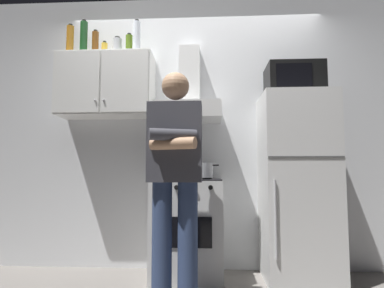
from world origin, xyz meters
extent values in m
cube|color=white|center=(0.00, 0.60, 1.35)|extent=(4.80, 0.10, 2.70)
cube|color=white|center=(-0.85, 0.38, 1.75)|extent=(0.90, 0.34, 0.60)
cube|color=white|center=(-1.07, 0.20, 1.75)|extent=(0.43, 0.01, 0.58)
cube|color=white|center=(-0.62, 0.20, 1.75)|extent=(0.43, 0.01, 0.58)
sphere|color=#B2B2B7|center=(-0.89, 0.19, 1.57)|extent=(0.02, 0.02, 0.02)
sphere|color=#B2B2B7|center=(-0.81, 0.19, 1.57)|extent=(0.02, 0.02, 0.02)
cube|color=silver|center=(-0.05, 0.25, 0.42)|extent=(0.60, 0.60, 0.85)
cube|color=black|center=(-0.05, 0.25, 0.86)|extent=(0.59, 0.59, 0.01)
cube|color=black|center=(-0.05, -0.05, 0.45)|extent=(0.42, 0.01, 0.24)
cylinder|color=black|center=(-0.18, 0.13, 0.87)|extent=(0.16, 0.16, 0.01)
cylinder|color=black|center=(0.08, 0.13, 0.87)|extent=(0.16, 0.16, 0.01)
cylinder|color=black|center=(-0.18, 0.37, 0.87)|extent=(0.16, 0.16, 0.01)
cylinder|color=black|center=(0.08, 0.37, 0.87)|extent=(0.16, 0.16, 0.01)
cylinder|color=black|center=(-0.25, -0.06, 0.80)|extent=(0.04, 0.02, 0.04)
cylinder|color=black|center=(-0.12, -0.06, 0.80)|extent=(0.04, 0.02, 0.04)
cylinder|color=black|center=(0.02, -0.06, 0.80)|extent=(0.04, 0.02, 0.04)
cylinder|color=black|center=(0.15, -0.06, 0.80)|extent=(0.04, 0.02, 0.04)
cube|color=white|center=(-0.05, 0.33, 1.47)|extent=(0.60, 0.44, 0.15)
cube|color=white|center=(-0.05, 0.47, 1.85)|extent=(0.20, 0.16, 0.60)
cube|color=silver|center=(0.90, 0.25, 0.80)|extent=(0.60, 0.60, 1.60)
cube|color=#4C4C4C|center=(0.90, -0.05, 1.04)|extent=(0.59, 0.01, 0.01)
cylinder|color=silver|center=(0.65, -0.06, 0.56)|extent=(0.02, 0.02, 0.60)
cube|color=black|center=(0.90, 0.27, 1.74)|extent=(0.48, 0.36, 0.28)
cube|color=black|center=(0.86, 0.09, 1.74)|extent=(0.30, 0.01, 0.20)
cylinder|color=navy|center=(-0.19, -0.35, 0.42)|extent=(0.14, 0.14, 0.85)
cylinder|color=navy|center=(-0.01, -0.35, 0.42)|extent=(0.14, 0.14, 0.85)
cube|color=#3F3F47|center=(-0.10, -0.35, 1.13)|extent=(0.38, 0.20, 0.56)
cylinder|color=#3F3F47|center=(-0.10, -0.49, 1.17)|extent=(0.33, 0.17, 0.08)
cylinder|color=tan|center=(-0.10, -0.49, 1.11)|extent=(0.33, 0.17, 0.08)
sphere|color=tan|center=(-0.10, -0.35, 1.54)|extent=(0.20, 0.20, 0.20)
cylinder|color=#B7BABF|center=(0.08, 0.13, 0.94)|extent=(0.18, 0.18, 0.13)
cylinder|color=black|center=(-0.04, 0.13, 0.98)|extent=(0.05, 0.01, 0.01)
cylinder|color=black|center=(0.20, 0.13, 0.98)|extent=(0.05, 0.01, 0.01)
cylinder|color=silver|center=(-0.55, 0.35, 2.21)|extent=(0.07, 0.07, 0.32)
cylinder|color=black|center=(-0.55, 0.35, 2.38)|extent=(0.04, 0.04, 0.02)
cylinder|color=gold|center=(-0.88, 0.40, 2.12)|extent=(0.06, 0.06, 0.13)
cylinder|color=black|center=(-0.88, 0.40, 2.19)|extent=(0.03, 0.03, 0.02)
cylinder|color=#19471E|center=(-1.08, 0.36, 2.22)|extent=(0.07, 0.07, 0.34)
cylinder|color=black|center=(-1.08, 0.36, 2.40)|extent=(0.04, 0.04, 0.02)
cylinder|color=brown|center=(-0.97, 0.39, 2.17)|extent=(0.06, 0.06, 0.25)
cylinder|color=black|center=(-0.97, 0.39, 2.31)|extent=(0.04, 0.04, 0.02)
cylinder|color=#B7721E|center=(-1.21, 0.34, 2.19)|extent=(0.07, 0.07, 0.29)
cylinder|color=black|center=(-1.21, 0.34, 2.35)|extent=(0.04, 0.04, 0.02)
cylinder|color=#4C6B19|center=(-0.64, 0.40, 2.15)|extent=(0.07, 0.07, 0.21)
cylinder|color=black|center=(-0.64, 0.40, 2.27)|extent=(0.04, 0.04, 0.02)
cylinder|color=#B2B5BA|center=(-0.76, 0.40, 2.14)|extent=(0.09, 0.09, 0.18)
cylinder|color=black|center=(-0.76, 0.40, 2.24)|extent=(0.05, 0.05, 0.02)
camera|label=1|loc=(0.15, -2.67, 0.91)|focal=30.71mm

